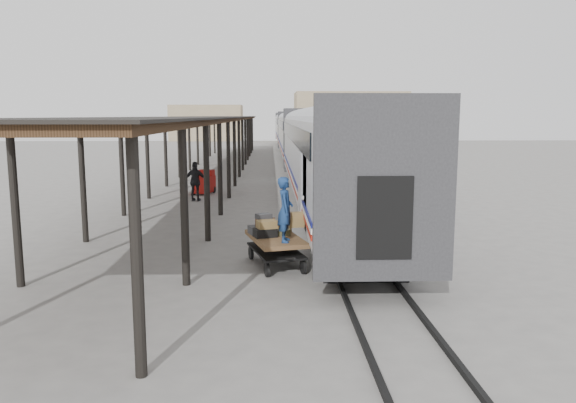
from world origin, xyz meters
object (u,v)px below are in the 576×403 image
Objects in this scene: baggage_cart at (276,244)px; luggage_tug at (204,183)px; porter at (285,209)px; pedestrian at (196,181)px.

luggage_tug is at bearing 89.26° from baggage_cart.
porter is (0.25, -0.65, 1.08)m from baggage_cart.
baggage_cart is 1.65× the size of luggage_tug.
pedestrian is (-0.11, -2.65, 0.40)m from luggage_tug.
pedestrian is (-4.09, 13.01, -0.75)m from porter.
baggage_cart is 1.51× the size of porter.
porter is (3.98, -15.66, 1.15)m from luggage_tug.
baggage_cart is 1.29m from porter.
luggage_tug is (-3.73, 15.01, -0.06)m from baggage_cart.
baggage_cart is at bearing 119.14° from pedestrian.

